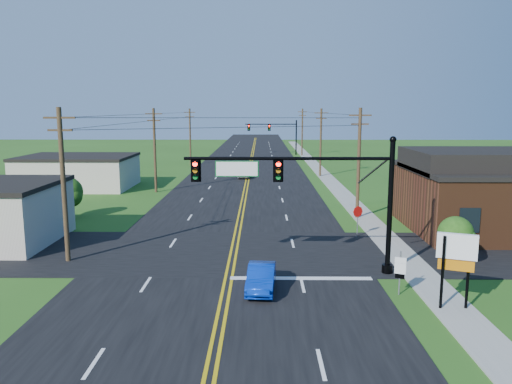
{
  "coord_description": "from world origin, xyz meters",
  "views": [
    {
      "loc": [
        1.87,
        -18.27,
        8.86
      ],
      "look_at": [
        1.6,
        10.0,
        4.17
      ],
      "focal_mm": 35.0,
      "sensor_mm": 36.0,
      "label": 1
    }
  ],
  "objects_px": {
    "signal_mast_far": "(274,132)",
    "route_sign": "(400,270)",
    "signal_mast_main": "(307,188)",
    "blue_car": "(261,278)",
    "stop_sign": "(358,215)"
  },
  "relations": [
    {
      "from": "signal_mast_main",
      "to": "stop_sign",
      "type": "height_order",
      "value": "signal_mast_main"
    },
    {
      "from": "route_sign",
      "to": "stop_sign",
      "type": "bearing_deg",
      "value": 111.32
    },
    {
      "from": "signal_mast_main",
      "to": "signal_mast_far",
      "type": "xyz_separation_m",
      "value": [
        0.1,
        72.0,
        -0.2
      ]
    },
    {
      "from": "signal_mast_main",
      "to": "stop_sign",
      "type": "xyz_separation_m",
      "value": [
        4.31,
        7.82,
        -3.14
      ]
    },
    {
      "from": "signal_mast_main",
      "to": "signal_mast_far",
      "type": "distance_m",
      "value": 72.0
    },
    {
      "from": "blue_car",
      "to": "route_sign",
      "type": "relative_size",
      "value": 1.74
    },
    {
      "from": "signal_mast_far",
      "to": "route_sign",
      "type": "bearing_deg",
      "value": -86.86
    },
    {
      "from": "signal_mast_main",
      "to": "route_sign",
      "type": "bearing_deg",
      "value": -37.25
    },
    {
      "from": "signal_mast_far",
      "to": "signal_mast_main",
      "type": "bearing_deg",
      "value": -90.08
    },
    {
      "from": "signal_mast_main",
      "to": "blue_car",
      "type": "distance_m",
      "value": 5.48
    },
    {
      "from": "blue_car",
      "to": "route_sign",
      "type": "bearing_deg",
      "value": -0.83
    },
    {
      "from": "blue_car",
      "to": "route_sign",
      "type": "xyz_separation_m",
      "value": [
        6.66,
        -0.56,
        0.64
      ]
    },
    {
      "from": "signal_mast_main",
      "to": "signal_mast_far",
      "type": "height_order",
      "value": "same"
    },
    {
      "from": "signal_mast_main",
      "to": "stop_sign",
      "type": "relative_size",
      "value": 5.07
    },
    {
      "from": "route_sign",
      "to": "signal_mast_far",
      "type": "bearing_deg",
      "value": 114.85
    }
  ]
}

